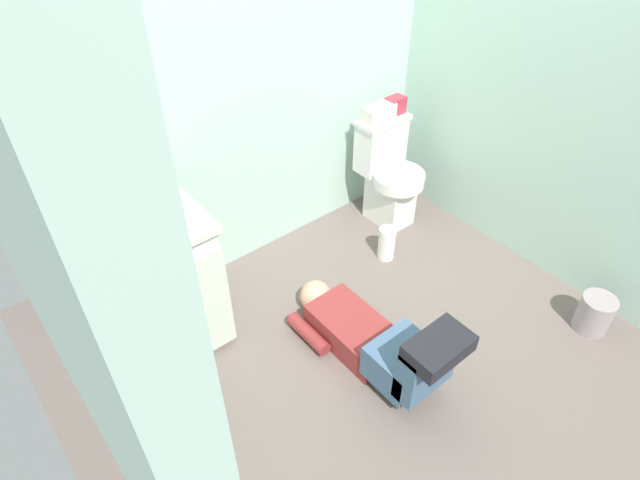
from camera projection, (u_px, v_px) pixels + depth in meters
The scene contains 17 objects.
ground_plane at pixel (365, 343), 2.99m from camera, with size 3.08×3.08×0.04m, color #6C5E58.
wall_back at pixel (240, 75), 2.84m from camera, with size 2.74×0.08×2.40m, color #AFD0BF.
wall_left at pixel (56, 307), 1.56m from camera, with size 0.08×2.08×2.40m, color #AFD0BF.
wall_right at pixel (559, 74), 2.84m from camera, with size 0.08×2.08×2.40m, color #AFD0BF.
toilet at pixel (388, 174), 3.61m from camera, with size 0.36×0.46×0.75m.
vanity_cabinet at pixel (156, 286), 2.72m from camera, with size 0.60×0.53×0.82m.
faucet at pixel (123, 202), 2.52m from camera, with size 0.02×0.02×0.10m, color silver.
person_plumber at pixel (376, 341), 2.75m from camera, with size 0.38×1.06×0.52m.
tissue_box at pixel (379, 113), 3.36m from camera, with size 0.22×0.11×0.10m, color silver.
toiletry_bag at pixel (395, 105), 3.43m from camera, with size 0.12×0.09×0.11m, color #B22D3F.
soap_dispenser at pixel (83, 216), 2.40m from camera, with size 0.06×0.06×0.17m.
bottle_green at pixel (105, 212), 2.41m from camera, with size 0.06×0.06×0.15m, color #50994D.
bottle_pink at pixel (119, 203), 2.46m from camera, with size 0.06×0.06×0.16m, color pink.
bottle_clear at pixel (131, 194), 2.51m from camera, with size 0.04×0.04×0.16m, color silver.
bottle_white at pixel (147, 195), 2.52m from camera, with size 0.04×0.04×0.14m, color white.
trash_can at pixel (594, 313), 2.98m from camera, with size 0.19×0.19×0.23m, color gray.
paper_towel_roll at pixel (387, 243), 3.44m from camera, with size 0.11×0.11×0.23m, color white.
Camera 1 is at (-1.40, -1.31, 2.36)m, focal length 29.72 mm.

